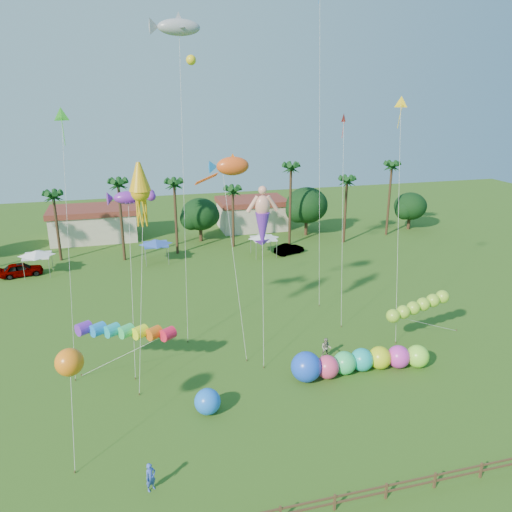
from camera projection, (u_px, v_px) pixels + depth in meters
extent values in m
plane|color=#285116|center=(296.00, 437.00, 31.83)|extent=(160.00, 160.00, 0.00)
cylinder|color=#3A2819|center=(57.00, 229.00, 63.64)|extent=(0.36, 0.36, 8.50)
cylinder|color=#3A2819|center=(122.00, 223.00, 63.54)|extent=(0.36, 0.36, 10.00)
cylinder|color=#3A2819|center=(176.00, 219.00, 66.25)|extent=(0.36, 0.36, 9.50)
cylinder|color=#3A2819|center=(233.00, 219.00, 69.37)|extent=(0.36, 0.36, 8.00)
cylinder|color=#3A2819|center=(290.00, 207.00, 69.94)|extent=(0.36, 0.36, 11.00)
cylinder|color=#3A2819|center=(345.00, 212.00, 71.30)|extent=(0.36, 0.36, 9.00)
cylinder|color=#3A2819|center=(389.00, 201.00, 74.86)|extent=(0.36, 0.36, 10.50)
sphere|color=#113814|center=(200.00, 214.00, 72.04)|extent=(5.46, 5.46, 5.46)
sphere|color=#113814|center=(307.00, 205.00, 74.86)|extent=(6.30, 6.30, 6.30)
sphere|color=#113814|center=(410.00, 206.00, 78.40)|extent=(5.04, 5.04, 5.04)
cube|color=beige|center=(95.00, 226.00, 73.59)|extent=(12.00, 7.00, 4.00)
cube|color=beige|center=(252.00, 216.00, 79.47)|extent=(10.00, 7.00, 4.00)
pyramid|color=white|center=(36.00, 253.00, 59.05)|extent=(3.00, 3.00, 0.60)
pyramid|color=blue|center=(156.00, 242.00, 63.40)|extent=(3.00, 3.00, 0.60)
pyramid|color=white|center=(264.00, 236.00, 65.92)|extent=(3.00, 3.00, 0.60)
cube|color=brown|center=(335.00, 502.00, 26.18)|extent=(0.12, 0.12, 1.00)
cube|color=brown|center=(386.00, 491.00, 26.91)|extent=(0.12, 0.12, 1.00)
cube|color=brown|center=(435.00, 480.00, 27.65)|extent=(0.12, 0.12, 1.00)
cube|color=brown|center=(481.00, 470.00, 28.39)|extent=(0.12, 0.12, 1.00)
cube|color=brown|center=(335.00, 497.00, 26.07)|extent=(36.00, 0.08, 0.10)
cube|color=brown|center=(335.00, 503.00, 26.19)|extent=(36.00, 0.08, 0.10)
imported|color=#4C4C54|center=(21.00, 269.00, 59.21)|extent=(5.11, 2.81, 1.65)
imported|color=#4C4C54|center=(289.00, 249.00, 67.27)|extent=(4.40, 2.74, 1.37)
imported|color=blue|center=(151.00, 477.00, 27.40)|extent=(0.75, 0.68, 1.72)
imported|color=gray|center=(326.00, 348.00, 41.04)|extent=(1.06, 0.97, 1.76)
sphere|color=#F13F74|center=(327.00, 367.00, 38.19)|extent=(1.82, 1.82, 1.82)
sphere|color=#32D772|center=(344.00, 363.00, 38.77)|extent=(1.82, 1.82, 1.82)
sphere|color=#19B0B2|center=(362.00, 360.00, 39.23)|extent=(1.82, 1.82, 1.82)
sphere|color=#CBE317|center=(380.00, 358.00, 39.52)|extent=(1.82, 1.82, 1.82)
sphere|color=#DF34C4|center=(398.00, 357.00, 39.65)|extent=(1.82, 1.82, 1.82)
sphere|color=#91FF38|center=(418.00, 356.00, 39.73)|extent=(1.82, 1.82, 1.82)
sphere|color=blue|center=(306.00, 367.00, 37.73)|extent=(2.39, 2.39, 2.33)
sphere|color=#1C6FFC|center=(207.00, 401.00, 33.97)|extent=(1.80, 1.80, 1.80)
cylinder|color=#ED1A3E|center=(144.00, 337.00, 37.83)|extent=(6.96, 3.88, 0.97)
cylinder|color=silver|center=(124.00, 355.00, 38.48)|extent=(6.72, 1.15, 3.31)
cylinder|color=brown|center=(82.00, 375.00, 38.67)|extent=(0.08, 0.08, 0.16)
ellipsoid|color=#94D42F|center=(393.00, 316.00, 42.44)|extent=(6.45, 2.17, 1.39)
cylinder|color=silver|center=(426.00, 324.00, 44.18)|extent=(7.28, 0.90, 2.82)
cylinder|color=brown|center=(456.00, 330.00, 45.88)|extent=(0.08, 0.08, 0.16)
sphere|color=orange|center=(69.00, 362.00, 28.72)|extent=(1.72, 1.72, 1.63)
cylinder|color=silver|center=(72.00, 418.00, 28.79)|extent=(0.26, 1.94, 6.18)
cylinder|color=brown|center=(75.00, 472.00, 28.83)|extent=(0.08, 0.08, 0.16)
cylinder|color=silver|center=(263.00, 293.00, 40.16)|extent=(1.11, 4.41, 11.01)
cylinder|color=brown|center=(264.00, 367.00, 39.73)|extent=(0.08, 0.08, 0.16)
ellipsoid|color=#E85119|center=(233.00, 166.00, 41.31)|extent=(4.34, 2.34, 1.72)
cylinder|color=silver|center=(240.00, 263.00, 41.05)|extent=(0.33, 5.71, 15.09)
cylinder|color=brown|center=(247.00, 360.00, 40.76)|extent=(0.08, 0.08, 0.16)
ellipsoid|color=#9598A3|center=(179.00, 27.00, 42.02)|extent=(5.11, 3.46, 1.72)
cylinder|color=silver|center=(184.00, 188.00, 42.93)|extent=(1.29, 6.72, 26.10)
cylinder|color=brown|center=(188.00, 341.00, 43.80)|extent=(0.08, 0.08, 0.16)
cone|color=gold|center=(140.00, 192.00, 35.32)|extent=(2.04, 2.04, 4.40)
cylinder|color=silver|center=(140.00, 295.00, 35.79)|extent=(1.29, 3.58, 14.21)
cylinder|color=brown|center=(139.00, 394.00, 36.23)|extent=(0.08, 0.08, 0.16)
ellipsoid|color=purple|center=(128.00, 198.00, 38.33)|extent=(4.05, 2.84, 1.43)
cylinder|color=silver|center=(132.00, 288.00, 38.27)|extent=(0.60, 4.56, 13.22)
cylinder|color=brown|center=(135.00, 378.00, 38.19)|extent=(0.08, 0.08, 0.16)
cone|color=#FD2B1C|center=(344.00, 119.00, 45.04)|extent=(0.94, 0.81, 1.03)
cylinder|color=silver|center=(342.00, 225.00, 45.83)|extent=(1.17, 4.42, 18.59)
cylinder|color=brown|center=(341.00, 326.00, 46.59)|extent=(0.08, 0.08, 0.16)
cone|color=yellow|center=(401.00, 104.00, 42.15)|extent=(1.21, 0.84, 1.24)
cylinder|color=silver|center=(398.00, 226.00, 42.89)|extent=(1.39, 4.95, 19.99)
cylinder|color=brown|center=(396.00, 343.00, 43.60)|extent=(0.08, 0.08, 0.16)
cone|color=#4BEA37|center=(61.00, 116.00, 35.01)|extent=(1.25, 0.67, 1.24)
cylinder|color=silver|center=(69.00, 254.00, 36.52)|extent=(0.97, 3.15, 19.33)
cylinder|color=brown|center=(75.00, 380.00, 38.00)|extent=(0.08, 0.08, 0.16)
cylinder|color=silver|center=(320.00, 154.00, 48.35)|extent=(0.51, 4.28, 30.36)
cylinder|color=brown|center=(319.00, 305.00, 51.12)|extent=(0.08, 0.08, 0.16)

